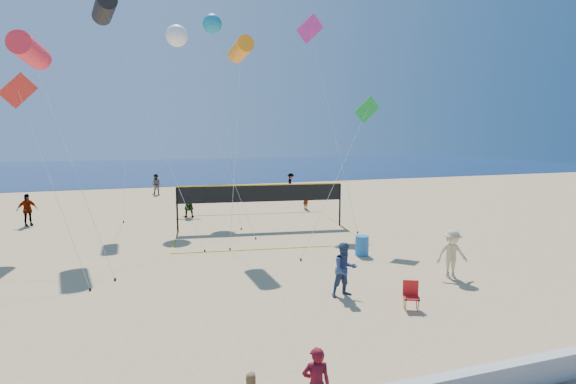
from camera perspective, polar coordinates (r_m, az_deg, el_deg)
name	(u,v)px	position (r m, az deg, el deg)	size (l,w,h in m)	color
ground	(307,350)	(12.04, 2.43, -19.44)	(120.00, 120.00, 0.00)	tan
ocean	(165,168)	(72.34, -15.29, 2.90)	(140.00, 50.00, 0.03)	navy
bystander_a	(345,269)	(15.38, 7.23, -9.74)	(0.89, 0.69, 1.83)	navy
bystander_b	(452,254)	(18.16, 20.10, -7.40)	(1.20, 0.69, 1.86)	#D2BB8C
far_person_0	(27,210)	(30.64, -30.21, -1.98)	(1.12, 0.47, 1.92)	gray
far_person_1	(189,203)	(29.97, -12.50, -1.41)	(1.70, 0.54, 1.83)	gray
far_person_2	(306,199)	(32.21, 2.28, -0.90)	(0.56, 0.37, 1.53)	gray
far_person_3	(157,185)	(41.54, -16.34, 0.91)	(0.90, 0.70, 1.84)	gray
far_person_4	(291,183)	(41.32, 0.36, 1.16)	(1.16, 0.67, 1.80)	gray
camp_chair	(411,294)	(14.82, 15.34, -12.33)	(0.62, 0.71, 0.98)	red
trash_barrel	(362,246)	(20.53, 9.37, -6.73)	(0.60, 0.60, 0.89)	#1B68B0
volleyball_net	(261,198)	(25.67, -3.43, -0.79)	(10.76, 10.63, 2.56)	black
kite_0	(30,51)	(26.47, -29.96, 15.25)	(4.70, 9.87, 10.24)	#FC283A
kite_1	(104,8)	(27.28, -22.29, 20.78)	(4.90, 7.42, 12.65)	black
kite_2	(241,49)	(23.62, -6.01, 17.57)	(1.68, 3.42, 10.17)	orange
kite_3	(22,102)	(21.15, -30.69, 9.82)	(3.49, 4.63, 7.88)	red
kite_4	(363,118)	(23.26, 9.53, 9.20)	(5.47, 3.31, 7.34)	green
kite_5	(312,38)	(30.05, 3.06, 19.00)	(1.93, 6.21, 13.01)	#CB3094
kite_6	(177,36)	(31.51, -13.93, 18.67)	(3.72, 9.52, 12.39)	white
kite_7	(212,24)	(34.51, -9.59, 20.31)	(1.40, 9.35, 13.87)	#158AAE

